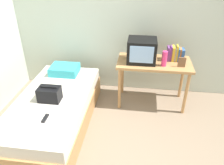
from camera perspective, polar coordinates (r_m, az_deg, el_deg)
The scene contains 12 objects.
wall_back at distance 3.90m, azimuth 3.71°, elevation 15.91°, with size 5.20×0.10×2.60m, color silver.
bed at distance 3.44m, azimuth -14.44°, elevation -7.00°, with size 1.00×2.00×0.48m.
desk at distance 3.64m, azimuth 10.61°, elevation 3.86°, with size 1.16×0.60×0.77m.
tv at distance 3.51m, azimuth 7.62°, elevation 8.12°, with size 0.44×0.39×0.36m.
water_bottle at distance 3.44m, azimuth 13.25°, elevation 5.95°, with size 0.08×0.08×0.23m, color #E53372.
book_row at distance 3.68m, azimuth 15.85°, elevation 7.08°, with size 0.26×0.17×0.25m.
picture_frame at distance 3.49m, azimuth 17.41°, elevation 4.96°, with size 0.11×0.02×0.15m, color brown.
pillow at distance 3.86m, azimuth -12.03°, elevation 3.22°, with size 0.46×0.36×0.14m, color #33A8B7.
handbag at distance 3.19m, azimuth -15.70°, elevation -2.87°, with size 0.30×0.20×0.23m.
magazine at distance 3.05m, azimuth -20.61°, elevation -7.73°, with size 0.21×0.29×0.01m, color white.
remote_dark at distance 2.91m, azimuth -16.72°, elevation -8.73°, with size 0.04×0.16×0.02m, color black.
remote_silver at distance 3.48m, azimuth -17.35°, elevation -1.90°, with size 0.04×0.14×0.02m, color #B7B7BC.
Camera 1 is at (0.27, -1.76, 2.27)m, focal length 35.76 mm.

